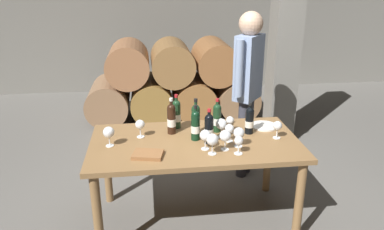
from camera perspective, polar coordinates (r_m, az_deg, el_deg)
name	(u,v)px	position (r m, az deg, el deg)	size (l,w,h in m)	color
ground_plane	(195,219)	(3.46, 0.42, -15.47)	(14.00, 14.00, 0.00)	#66635E
cellar_back_wall	(165,12)	(7.01, -4.13, 15.31)	(10.00, 0.24, 2.80)	slate
barrel_stack	(172,82)	(5.59, -3.01, 4.95)	(2.49, 0.90, 1.15)	#8B6647
stone_pillar	(285,40)	(4.73, 13.95, 11.05)	(0.32, 0.32, 2.60)	slate
dining_table	(195,151)	(3.11, 0.45, -5.45)	(1.70, 0.90, 0.76)	olive
wine_bottle_0	(176,114)	(3.28, -2.37, 0.21)	(0.07, 0.07, 0.31)	#19381E
wine_bottle_1	(217,117)	(3.21, 3.81, -0.37)	(0.07, 0.07, 0.30)	#19381E
wine_bottle_2	(196,119)	(3.15, 0.56, -0.64)	(0.07, 0.07, 0.31)	#19381E
wine_bottle_3	(209,128)	(2.99, 2.58, -2.03)	(0.07, 0.07, 0.29)	black
wine_bottle_4	(195,125)	(3.04, 0.53, -1.52)	(0.07, 0.07, 0.30)	black
wine_bottle_5	(249,120)	(3.21, 8.72, -0.77)	(0.07, 0.07, 0.27)	black
wine_bottle_6	(171,118)	(3.17, -3.14, -0.51)	(0.07, 0.07, 0.32)	black
wine_glass_0	(205,136)	(2.88, 2.03, -3.17)	(0.09, 0.09, 0.16)	white
wine_glass_1	(230,121)	(3.21, 5.79, -0.92)	(0.07, 0.07, 0.14)	white
wine_glass_2	(239,133)	(2.95, 7.14, -2.77)	(0.09, 0.09, 0.16)	white
wine_glass_3	(239,141)	(2.83, 7.11, -4.01)	(0.07, 0.07, 0.14)	white
wine_glass_4	(225,136)	(2.88, 5.08, -3.22)	(0.09, 0.09, 0.16)	white
wine_glass_5	(229,129)	(3.03, 5.71, -2.17)	(0.07, 0.07, 0.15)	white
wine_glass_6	(140,125)	(3.13, -7.89, -1.51)	(0.08, 0.08, 0.15)	white
wine_glass_7	(109,133)	(3.00, -12.52, -2.63)	(0.09, 0.09, 0.16)	white
wine_glass_8	(221,124)	(3.10, 4.47, -1.43)	(0.09, 0.09, 0.16)	white
wine_glass_9	(278,126)	(3.16, 12.85, -1.67)	(0.07, 0.07, 0.15)	white
wine_glass_10	(212,140)	(2.81, 3.12, -3.81)	(0.09, 0.09, 0.16)	white
tasting_notebook	(148,154)	(2.83, -6.72, -5.97)	(0.22, 0.16, 0.03)	#936038
serving_plate	(264,126)	(3.41, 10.86, -1.64)	(0.24, 0.24, 0.01)	white
sommelier_presenting	(248,81)	(3.79, 8.48, 5.20)	(0.35, 0.40, 1.72)	#383842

